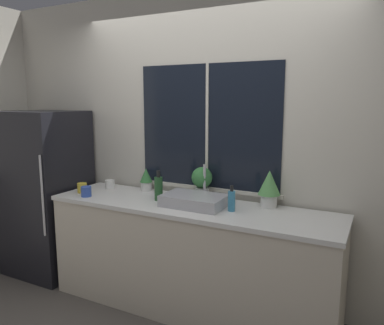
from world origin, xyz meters
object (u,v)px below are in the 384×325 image
(mug_blue, at_px, (86,191))
(mug_yellow, at_px, (82,188))
(sink, at_px, (194,200))
(mug_white, at_px, (110,184))
(potted_plant_left, at_px, (146,179))
(potted_plant_right, at_px, (269,186))
(potted_plant_center, at_px, (202,181))
(soap_bottle, at_px, (232,200))
(refrigerator, at_px, (46,193))
(bottle_tall, at_px, (159,188))

(mug_blue, xyz_separation_m, mug_yellow, (-0.13, 0.09, -0.00))
(sink, height_order, mug_white, sink)
(potted_plant_left, bearing_deg, potted_plant_right, 0.00)
(potted_plant_center, height_order, potted_plant_right, potted_plant_right)
(potted_plant_right, height_order, soap_bottle, potted_plant_right)
(potted_plant_center, xyz_separation_m, potted_plant_right, (0.59, 0.00, 0.01))
(refrigerator, distance_m, potted_plant_left, 1.10)
(mug_white, height_order, mug_blue, mug_blue)
(mug_white, bearing_deg, refrigerator, -165.69)
(potted_plant_left, height_order, mug_yellow, potted_plant_left)
(potted_plant_left, distance_m, soap_bottle, 0.98)
(sink, bearing_deg, bottle_tall, 178.37)
(potted_plant_right, bearing_deg, mug_blue, -164.58)
(mug_white, xyz_separation_m, mug_yellow, (-0.11, -0.26, 0.01))
(refrigerator, bearing_deg, mug_yellow, -8.30)
(potted_plant_left, distance_m, bottle_tall, 0.37)
(bottle_tall, distance_m, mug_yellow, 0.78)
(sink, relative_size, potted_plant_left, 2.34)
(sink, bearing_deg, soap_bottle, 0.19)
(potted_plant_left, bearing_deg, bottle_tall, -39.41)
(refrigerator, bearing_deg, bottle_tall, 0.56)
(sink, height_order, mug_yellow, sink)
(bottle_tall, xyz_separation_m, mug_blue, (-0.64, -0.19, -0.06))
(mug_white, relative_size, mug_blue, 1.01)
(potted_plant_right, distance_m, mug_white, 1.55)
(potted_plant_left, relative_size, mug_blue, 2.36)
(soap_bottle, xyz_separation_m, mug_blue, (-1.30, -0.18, -0.04))
(potted_plant_right, height_order, mug_yellow, potted_plant_right)
(bottle_tall, bearing_deg, sink, -1.63)
(refrigerator, xyz_separation_m, mug_blue, (0.70, -0.17, 0.13))
(refrigerator, relative_size, potted_plant_right, 5.56)
(potted_plant_center, distance_m, mug_blue, 1.03)
(potted_plant_left, xyz_separation_m, mug_blue, (-0.35, -0.42, -0.07))
(soap_bottle, relative_size, mug_yellow, 2.24)
(mug_blue, bearing_deg, potted_plant_left, 50.10)
(potted_plant_right, distance_m, mug_yellow, 1.69)
(mug_blue, bearing_deg, bottle_tall, 16.23)
(potted_plant_center, distance_m, potted_plant_right, 0.59)
(soap_bottle, relative_size, mug_white, 2.19)
(bottle_tall, relative_size, mug_yellow, 2.87)
(soap_bottle, relative_size, bottle_tall, 0.78)
(soap_bottle, relative_size, mug_blue, 2.22)
(sink, xyz_separation_m, mug_yellow, (-1.11, -0.09, -0.00))
(potted_plant_left, xyz_separation_m, potted_plant_center, (0.58, 0.00, 0.04))
(sink, relative_size, soap_bottle, 2.49)
(potted_plant_center, bearing_deg, refrigerator, -171.39)
(potted_plant_center, xyz_separation_m, bottle_tall, (-0.30, -0.23, -0.05))
(mug_white, distance_m, mug_yellow, 0.28)
(refrigerator, xyz_separation_m, sink, (1.68, 0.00, 0.13))
(sink, xyz_separation_m, soap_bottle, (0.32, 0.00, 0.04))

